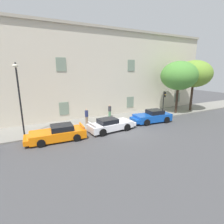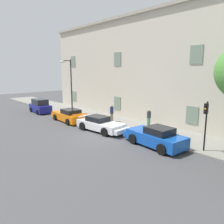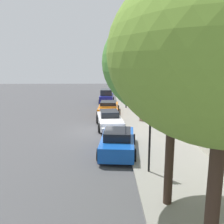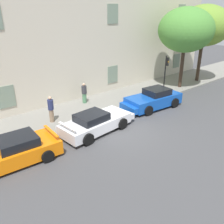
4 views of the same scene
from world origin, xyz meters
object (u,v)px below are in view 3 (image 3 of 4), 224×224
Objects in this scene: sportscar_yellow_flank at (110,120)px; street_lamp at (123,68)px; hatchback_parked at (107,97)px; traffic_light at (148,126)px; pedestrian_strolling at (141,111)px; pedestrian_admiring at (168,122)px; sportscar_white_middle at (118,141)px; sportscar_red_lead at (109,108)px; tree_midblock at (174,63)px.

street_lamp reaches higher than sportscar_yellow_flank.
hatchback_parked is (-12.15, -0.27, 0.19)m from sportscar_yellow_flank.
hatchback_parked is 5.89m from street_lamp.
traffic_light reaches higher than pedestrian_strolling.
pedestrian_admiring reaches higher than sportscar_yellow_flank.
sportscar_white_middle reaches higher than sportscar_yellow_flank.
sportscar_yellow_flank is 3.28m from pedestrian_strolling.
sportscar_red_lead is 1.05× the size of sportscar_white_middle.
traffic_light is at bearing 5.41° from hatchback_parked.
street_lamp reaches higher than sportscar_red_lead.
street_lamp is 4.01× the size of pedestrian_admiring.
pedestrian_strolling is (3.77, 2.82, 0.45)m from sportscar_red_lead.
hatchback_parked is 2.18× the size of pedestrian_strolling.
hatchback_parked is at bearing -174.59° from traffic_light.
street_lamp is 3.65× the size of pedestrian_strolling.
pedestrian_admiring is 0.91× the size of pedestrian_strolling.
hatchback_parked is 14.75m from pedestrian_admiring.
tree_midblock is at bearing -13.75° from pedestrian_admiring.
pedestrian_strolling is (-1.72, 2.76, 0.44)m from sportscar_yellow_flank.
hatchback_parked is 10.86m from pedestrian_strolling.
pedestrian_strolling reaches higher than sportscar_red_lead.
pedestrian_admiring is at bearing 15.63° from street_lamp.
sportscar_red_lead is 4.91m from street_lamp.
sportscar_yellow_flank is 9.01m from street_lamp.
pedestrian_strolling is (-10.18, 1.08, -1.33)m from traffic_light.
hatchback_parked is at bearing -156.76° from street_lamp.
sportscar_red_lead is at bearing -172.92° from tree_midblock.
pedestrian_admiring reaches higher than hatchback_parked.
hatchback_parked is 23.85m from tree_midblock.
sportscar_white_middle is at bearing 4.30° from sportscar_yellow_flank.
hatchback_parked is at bearing -178.19° from sportscar_red_lead.
sportscar_yellow_flank is 4.69m from pedestrian_admiring.
traffic_light is 0.50× the size of street_lamp.
street_lamp is at bearing -178.55° from tree_midblock.
sportscar_red_lead is 4.73m from pedestrian_strolling.
pedestrian_strolling reaches higher than hatchback_parked.
sportscar_white_middle is 17.58m from hatchback_parked.
sportscar_yellow_flank is at bearing -113.74° from pedestrian_admiring.
hatchback_parked is at bearing -162.03° from pedestrian_admiring.
tree_midblock reaches higher than sportscar_red_lead.
sportscar_red_lead is at bearing -177.55° from sportscar_white_middle.
tree_midblock is at bearing -3.32° from pedestrian_strolling.
tree_midblock is (23.31, 2.28, 4.48)m from hatchback_parked.
street_lamp is (-16.43, -0.16, 2.15)m from traffic_light.
traffic_light is (20.61, 1.95, 1.58)m from hatchback_parked.
pedestrian_admiring is 3.91m from pedestrian_strolling.
pedestrian_admiring is (1.88, 4.28, 0.35)m from sportscar_yellow_flank.
hatchback_parked reaches higher than sportscar_white_middle.
sportscar_red_lead is 1.01× the size of sportscar_yellow_flank.
sportscar_white_middle is 1.27× the size of hatchback_parked.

